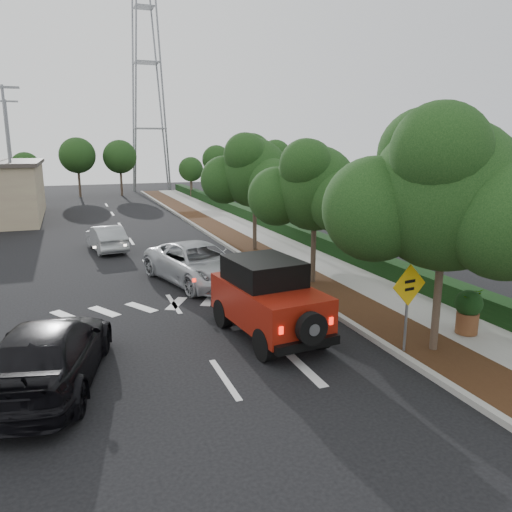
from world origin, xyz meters
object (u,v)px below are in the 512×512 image
silver_suv_ahead (198,263)px  black_suv_oncoming (49,353)px  red_jeep (265,297)px  speed_hump_sign (408,296)px

silver_suv_ahead → black_suv_oncoming: bearing=-140.9°
red_jeep → silver_suv_ahead: red_jeep is taller
silver_suv_ahead → black_suv_oncoming: 8.93m
black_suv_oncoming → speed_hump_sign: speed_hump_sign is taller
red_jeep → silver_suv_ahead: 6.09m
red_jeep → speed_hump_sign: bearing=-48.6°
black_suv_oncoming → red_jeep: bearing=-155.7°
black_suv_oncoming → speed_hump_sign: 8.77m
silver_suv_ahead → speed_hump_sign: size_ratio=2.40×
speed_hump_sign → black_suv_oncoming: bearing=162.7°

